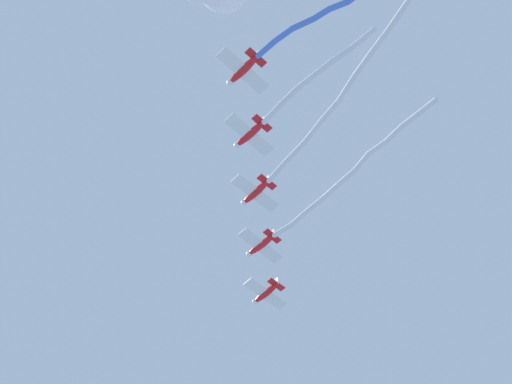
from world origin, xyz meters
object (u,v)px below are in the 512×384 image
at_px(airplane_lead, 266,293).
at_px(airplane_left_wing, 261,245).
at_px(airplane_right_wing, 255,193).
at_px(airplane_slot, 249,134).
at_px(airplane_trail, 243,70).

xyz_separation_m(airplane_lead, airplane_left_wing, (0.76, -8.15, 0.25)).
relative_size(airplane_right_wing, airplane_slot, 0.98).
bearing_deg(airplane_right_wing, airplane_lead, -47.50).
bearing_deg(airplane_left_wing, airplane_lead, -50.65).
bearing_deg(airplane_trail, airplane_lead, -48.75).
relative_size(airplane_left_wing, airplane_trail, 1.01).
height_order(airplane_left_wing, airplane_right_wing, airplane_right_wing).
height_order(airplane_lead, airplane_right_wing, airplane_right_wing).
relative_size(airplane_lead, airplane_right_wing, 1.00).
xyz_separation_m(airplane_right_wing, airplane_trail, (1.53, -16.28, 0.50)).
xyz_separation_m(airplane_slot, airplane_trail, (0.77, -8.14, 0.25)).
bearing_deg(airplane_right_wing, airplane_left_wing, -47.47).
bearing_deg(airplane_lead, airplane_trail, 132.52).
relative_size(airplane_left_wing, airplane_right_wing, 1.02).
xyz_separation_m(airplane_left_wing, airplane_right_wing, (0.77, -8.14, 0.25)).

